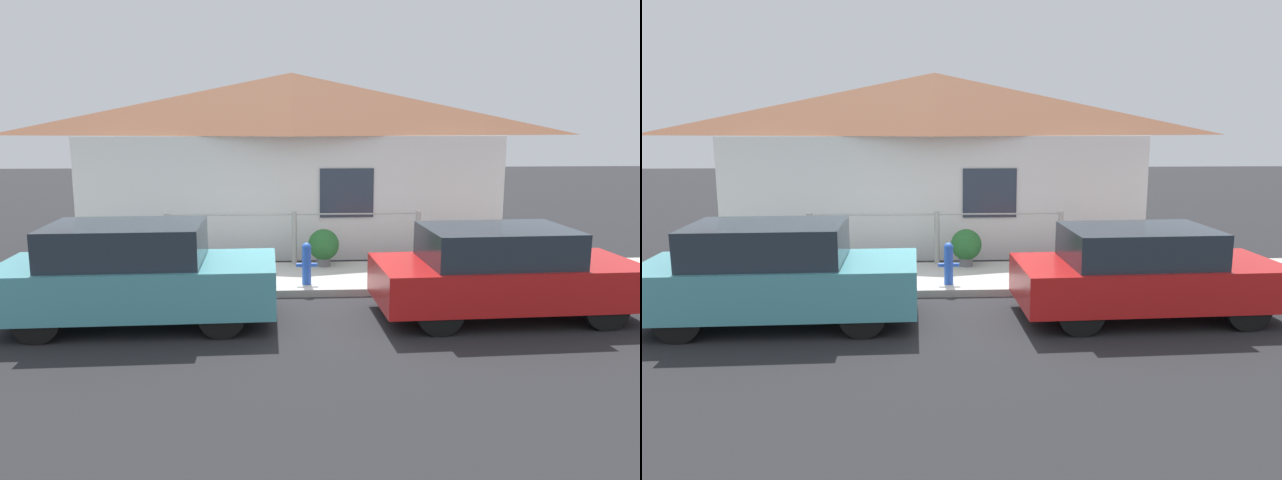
# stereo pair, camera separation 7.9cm
# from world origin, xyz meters

# --- Properties ---
(ground_plane) EXTENTS (60.00, 60.00, 0.00)m
(ground_plane) POSITION_xyz_m (0.00, 0.00, 0.00)
(ground_plane) COLOR #262628
(sidewalk) EXTENTS (24.00, 2.08, 0.12)m
(sidewalk) POSITION_xyz_m (0.00, 1.04, 0.06)
(sidewalk) COLOR #B2AFA8
(sidewalk) RESTS_ON ground_plane
(house) EXTENTS (9.15, 2.23, 3.86)m
(house) POSITION_xyz_m (0.00, 3.80, 3.03)
(house) COLOR white
(house) RESTS_ON ground_plane
(fence) EXTENTS (4.90, 0.10, 1.02)m
(fence) POSITION_xyz_m (0.00, 1.93, 0.69)
(fence) COLOR #999993
(fence) RESTS_ON sidewalk
(car_left) EXTENTS (3.86, 1.73, 1.44)m
(car_left) POSITION_xyz_m (-2.29, -1.18, 0.72)
(car_left) COLOR teal
(car_left) RESTS_ON ground_plane
(car_right) EXTENTS (3.83, 1.79, 1.33)m
(car_right) POSITION_xyz_m (2.97, -1.18, 0.67)
(car_right) COLOR red
(car_right) RESTS_ON ground_plane
(fire_hydrant) EXTENTS (0.36, 0.16, 0.72)m
(fire_hydrant) POSITION_xyz_m (0.17, 0.39, 0.50)
(fire_hydrant) COLOR blue
(fire_hydrant) RESTS_ON sidewalk
(potted_plant_near_hydrant) EXTENTS (0.59, 0.59, 0.71)m
(potted_plant_near_hydrant) POSITION_xyz_m (0.55, 1.74, 0.52)
(potted_plant_near_hydrant) COLOR slate
(potted_plant_near_hydrant) RESTS_ON sidewalk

